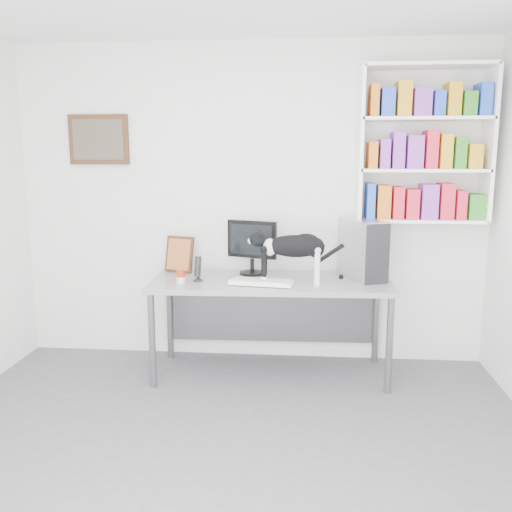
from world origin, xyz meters
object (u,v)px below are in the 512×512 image
(speaker, at_px, (198,268))
(bookshelf, at_px, (424,145))
(soup_can, at_px, (181,277))
(pc_tower, at_px, (362,249))
(monitor, at_px, (252,247))
(keyboard, at_px, (261,282))
(leaning_print, at_px, (179,254))
(cat, at_px, (293,259))
(desk, at_px, (271,327))

(speaker, bearing_deg, bookshelf, 30.97)
(soup_can, bearing_deg, pc_tower, 11.95)
(bookshelf, distance_m, monitor, 1.60)
(keyboard, distance_m, soup_can, 0.63)
(pc_tower, distance_m, leaning_print, 1.52)
(keyboard, xyz_separation_m, cat, (0.24, 0.03, 0.18))
(leaning_print, xyz_separation_m, cat, (0.97, -0.38, 0.04))
(bookshelf, distance_m, cat, 1.40)
(desk, relative_size, cat, 2.90)
(desk, xyz_separation_m, cat, (0.17, -0.14, 0.60))
(pc_tower, height_order, soup_can, pc_tower)
(leaning_print, bearing_deg, keyboard, -10.82)
(monitor, xyz_separation_m, pc_tower, (0.89, -0.08, 0.01))
(pc_tower, relative_size, soup_can, 4.71)
(bookshelf, relative_size, soup_can, 12.26)
(speaker, xyz_separation_m, leaning_print, (-0.22, 0.33, 0.05))
(bookshelf, distance_m, speaker, 2.04)
(speaker, bearing_deg, pc_tower, 28.40)
(desk, height_order, pc_tower, pc_tower)
(speaker, bearing_deg, desk, 27.91)
(keyboard, relative_size, speaker, 2.34)
(bookshelf, bearing_deg, soup_can, -166.41)
(speaker, height_order, leaning_print, leaning_print)
(bookshelf, relative_size, keyboard, 2.57)
(monitor, bearing_deg, bookshelf, 21.83)
(monitor, bearing_deg, cat, -25.80)
(soup_can, bearing_deg, monitor, 36.10)
(bookshelf, bearing_deg, keyboard, -160.73)
(monitor, height_order, speaker, monitor)
(monitor, bearing_deg, pc_tower, 13.52)
(bookshelf, bearing_deg, leaning_print, -178.95)
(monitor, xyz_separation_m, speaker, (-0.40, -0.29, -0.13))
(keyboard, height_order, pc_tower, pc_tower)
(speaker, relative_size, cat, 0.32)
(keyboard, distance_m, cat, 0.30)
(desk, distance_m, monitor, 0.68)
(cat, bearing_deg, soup_can, -177.61)
(desk, xyz_separation_m, speaker, (-0.57, -0.09, 0.50))
(bookshelf, relative_size, speaker, 6.00)
(soup_can, bearing_deg, cat, 2.86)
(bookshelf, bearing_deg, speaker, -168.44)
(cat, bearing_deg, keyboard, -173.84)
(bookshelf, xyz_separation_m, speaker, (-1.77, -0.36, -0.96))
(desk, distance_m, cat, 0.64)
(monitor, distance_m, soup_can, 0.67)
(pc_tower, bearing_deg, bookshelf, -3.47)
(leaning_print, bearing_deg, desk, 1.30)
(speaker, relative_size, soup_can, 2.04)
(pc_tower, height_order, speaker, pc_tower)
(bookshelf, distance_m, soup_can, 2.19)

